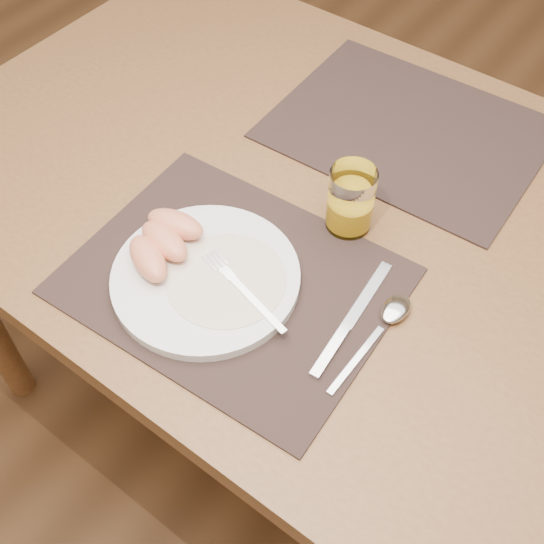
{
  "coord_description": "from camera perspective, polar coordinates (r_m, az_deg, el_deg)",
  "views": [
    {
      "loc": [
        0.38,
        -0.66,
        1.53
      ],
      "look_at": [
        0.03,
        -0.18,
        0.77
      ],
      "focal_mm": 45.0,
      "sensor_mm": 36.0,
      "label": 1
    }
  ],
  "objects": [
    {
      "name": "grapefruit_wedges",
      "position": [
        0.99,
        -9.12,
        2.57
      ],
      "size": [
        0.11,
        0.14,
        0.04
      ],
      "color": "#E2845C",
      "rests_on": "plate"
    },
    {
      "name": "plate",
      "position": [
        0.98,
        -5.56,
        -0.46
      ],
      "size": [
        0.27,
        0.27,
        0.02
      ],
      "primitive_type": "cylinder",
      "color": "white",
      "rests_on": "placemat_near"
    },
    {
      "name": "ground",
      "position": [
        1.71,
        3.05,
        -11.7
      ],
      "size": [
        5.0,
        5.0,
        0.0
      ],
      "primitive_type": "plane",
      "color": "brown",
      "rests_on": "ground"
    },
    {
      "name": "juice_glass",
      "position": [
        1.02,
        6.59,
        5.82
      ],
      "size": [
        0.07,
        0.07,
        0.11
      ],
      "color": "white",
      "rests_on": "placemat_near"
    },
    {
      "name": "placemat_near",
      "position": [
        0.98,
        -3.34,
        -0.73
      ],
      "size": [
        0.47,
        0.37,
        0.0
      ],
      "primitive_type": "cube",
      "rotation": [
        0.0,
        0.0,
        0.06
      ],
      "color": "#2E201D",
      "rests_on": "table"
    },
    {
      "name": "placemat_far",
      "position": [
        1.23,
        11.29,
        11.57
      ],
      "size": [
        0.46,
        0.37,
        0.0
      ],
      "primitive_type": "cube",
      "rotation": [
        0.0,
        0.0,
        0.04
      ],
      "color": "#2E201D",
      "rests_on": "table"
    },
    {
      "name": "table",
      "position": [
        1.15,
        4.44,
        3.22
      ],
      "size": [
        1.4,
        0.9,
        0.75
      ],
      "color": "brown",
      "rests_on": "ground"
    },
    {
      "name": "plate_dressing",
      "position": [
        0.96,
        -3.85,
        -0.62
      ],
      "size": [
        0.17,
        0.17,
        0.0
      ],
      "color": "white",
      "rests_on": "plate"
    },
    {
      "name": "knife",
      "position": [
        0.93,
        6.22,
        -4.59
      ],
      "size": [
        0.04,
        0.22,
        0.01
      ],
      "color": "silver",
      "rests_on": "placemat_near"
    },
    {
      "name": "spoon",
      "position": [
        0.95,
        9.86,
        -3.65
      ],
      "size": [
        0.04,
        0.19,
        0.01
      ],
      "color": "silver",
      "rests_on": "placemat_near"
    },
    {
      "name": "fork",
      "position": [
        0.95,
        -2.89,
        -1.02
      ],
      "size": [
        0.17,
        0.06,
        0.0
      ],
      "color": "silver",
      "rests_on": "plate"
    }
  ]
}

